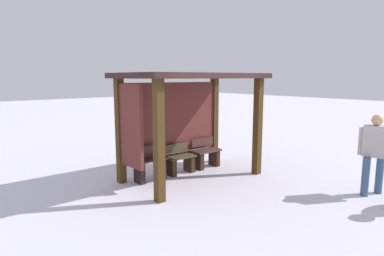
{
  "coord_description": "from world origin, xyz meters",
  "views": [
    {
      "loc": [
        -4.71,
        -5.61,
        2.31
      ],
      "look_at": [
        -0.23,
        -0.27,
        1.22
      ],
      "focal_mm": 30.64,
      "sensor_mm": 36.0,
      "label": 1
    }
  ],
  "objects": [
    {
      "name": "bench_center_inside",
      "position": [
        0.0,
        0.46,
        0.29
      ],
      "size": [
        0.76,
        0.37,
        0.71
      ],
      "color": "#4A3E28",
      "rests_on": "ground"
    },
    {
      "name": "bus_shelter",
      "position": [
        -0.11,
        0.21,
        1.78
      ],
      "size": [
        3.23,
        1.9,
        2.4
      ],
      "color": "#432D13",
      "rests_on": "ground"
    },
    {
      "name": "bench_right_inside",
      "position": [
        0.86,
        0.46,
        0.32
      ],
      "size": [
        0.76,
        0.37,
        0.74
      ],
      "color": "#4D2E28",
      "rests_on": "ground"
    },
    {
      "name": "ground_plane",
      "position": [
        0.0,
        0.0,
        0.0
      ],
      "size": [
        60.0,
        60.0,
        0.0
      ],
      "primitive_type": "plane",
      "color": "silver"
    },
    {
      "name": "bench_left_inside",
      "position": [
        -0.86,
        0.46,
        0.33
      ],
      "size": [
        0.76,
        0.36,
        0.77
      ],
      "color": "#532D29",
      "rests_on": "ground"
    },
    {
      "name": "person_walking",
      "position": [
        2.02,
        -3.13,
        0.93
      ],
      "size": [
        0.54,
        0.61,
        1.6
      ],
      "color": "#BBB0AE",
      "rests_on": "ground"
    }
  ]
}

